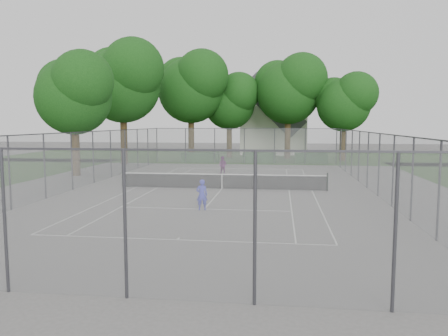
# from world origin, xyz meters

# --- Properties ---
(ground) EXTENTS (120.00, 120.00, 0.00)m
(ground) POSITION_xyz_m (0.00, 0.00, 0.00)
(ground) COLOR #63615E
(ground) RESTS_ON ground
(grass_far) EXTENTS (60.00, 20.00, 0.00)m
(grass_far) POSITION_xyz_m (0.00, 26.00, 0.00)
(grass_far) COLOR #1D3F12
(grass_far) RESTS_ON ground
(court_markings) EXTENTS (11.03, 23.83, 0.01)m
(court_markings) POSITION_xyz_m (0.00, 0.00, 0.01)
(court_markings) COLOR silver
(court_markings) RESTS_ON ground
(tennis_net) EXTENTS (12.87, 0.10, 1.10)m
(tennis_net) POSITION_xyz_m (0.00, 0.00, 0.51)
(tennis_net) COLOR black
(tennis_net) RESTS_ON ground
(perimeter_fence) EXTENTS (18.08, 34.08, 3.52)m
(perimeter_fence) POSITION_xyz_m (0.00, 0.00, 1.81)
(perimeter_fence) COLOR #38383D
(perimeter_fence) RESTS_ON ground
(tree_far_left) EXTENTS (8.33, 7.60, 11.97)m
(tree_far_left) POSITION_xyz_m (-6.25, 21.55, 8.23)
(tree_far_left) COLOR #392915
(tree_far_left) RESTS_ON ground
(tree_far_midleft) EXTENTS (6.82, 6.22, 9.80)m
(tree_far_midleft) POSITION_xyz_m (-2.28, 24.32, 6.73)
(tree_far_midleft) COLOR #392915
(tree_far_midleft) RESTS_ON ground
(tree_far_midright) EXTENTS (8.10, 7.40, 11.65)m
(tree_far_midright) POSITION_xyz_m (4.48, 23.27, 8.01)
(tree_far_midright) COLOR #392915
(tree_far_midright) RESTS_ON ground
(tree_far_right) EXTENTS (6.51, 5.95, 9.36)m
(tree_far_right) POSITION_xyz_m (10.29, 21.46, 6.43)
(tree_far_right) COLOR #392915
(tree_far_right) RESTS_ON ground
(tree_side_back) EXTENTS (8.41, 7.68, 12.10)m
(tree_side_back) POSITION_xyz_m (-11.68, 14.97, 8.32)
(tree_side_back) COLOR #392915
(tree_side_back) RESTS_ON ground
(tree_side_front) EXTENTS (6.57, 6.00, 9.44)m
(tree_side_front) POSITION_xyz_m (-12.02, 5.29, 6.49)
(tree_side_front) COLOR #392915
(tree_side_front) RESTS_ON ground
(hedge_left) EXTENTS (3.89, 1.17, 0.97)m
(hedge_left) POSITION_xyz_m (-4.65, 18.02, 0.49)
(hedge_left) COLOR #184516
(hedge_left) RESTS_ON ground
(hedge_mid) EXTENTS (3.36, 0.96, 1.06)m
(hedge_mid) POSITION_xyz_m (1.47, 18.02, 0.53)
(hedge_mid) COLOR #184516
(hedge_mid) RESTS_ON ground
(hedge_right) EXTENTS (3.28, 1.20, 0.99)m
(hedge_right) POSITION_xyz_m (6.68, 18.61, 0.49)
(hedge_right) COLOR #184516
(hedge_right) RESTS_ON ground
(house) EXTENTS (8.27, 6.41, 10.30)m
(house) POSITION_xyz_m (2.70, 30.90, 4.15)
(house) COLOR white
(house) RESTS_ON ground
(girl_player) EXTENTS (0.60, 0.48, 1.45)m
(girl_player) POSITION_xyz_m (-0.08, -6.58, 0.73)
(girl_player) COLOR #3336C2
(girl_player) RESTS_ON ground
(woman_player) EXTENTS (0.83, 0.74, 1.43)m
(woman_player) POSITION_xyz_m (-0.95, 7.67, 0.71)
(woman_player) COLOR #62205D
(woman_player) RESTS_ON ground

